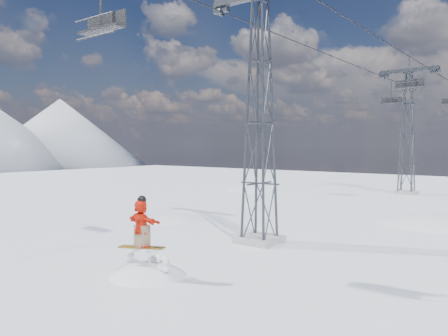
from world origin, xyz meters
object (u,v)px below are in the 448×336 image
at_px(lift_tower_near, 260,124).
at_px(snowboarder_jump, 149,322).
at_px(lift_tower_far, 407,134).
at_px(lift_chair_near, 103,24).

height_order(lift_tower_near, snowboarder_jump, lift_tower_near).
xyz_separation_m(lift_tower_far, snowboarder_jump, (-0.34, -31.58, -7.11)).
bearing_deg(lift_chair_near, lift_tower_near, 72.35).
xyz_separation_m(lift_tower_near, lift_tower_far, (0.00, 25.00, 0.00)).
xyz_separation_m(lift_tower_near, lift_chair_near, (-2.20, -6.91, 3.31)).
height_order(lift_tower_far, lift_chair_near, lift_tower_far).
height_order(lift_tower_near, lift_tower_far, same).
distance_m(lift_tower_far, lift_chair_near, 32.16).
relative_size(lift_tower_far, snowboarder_jump, 1.69).
height_order(snowboarder_jump, lift_chair_near, lift_chair_near).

